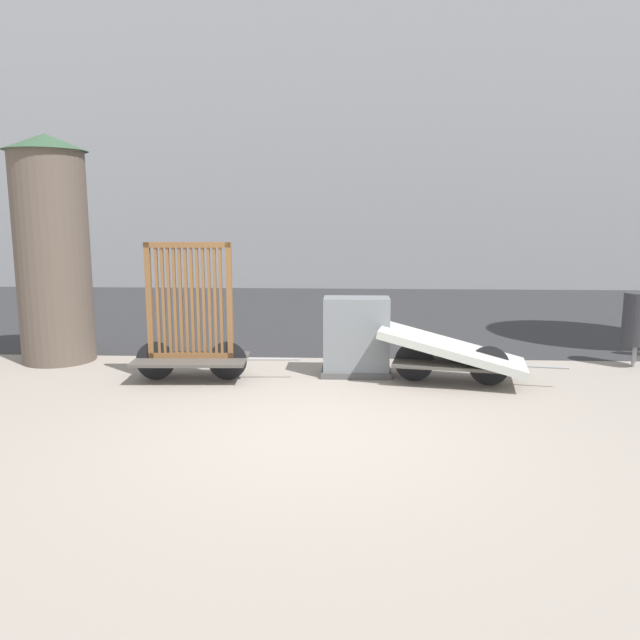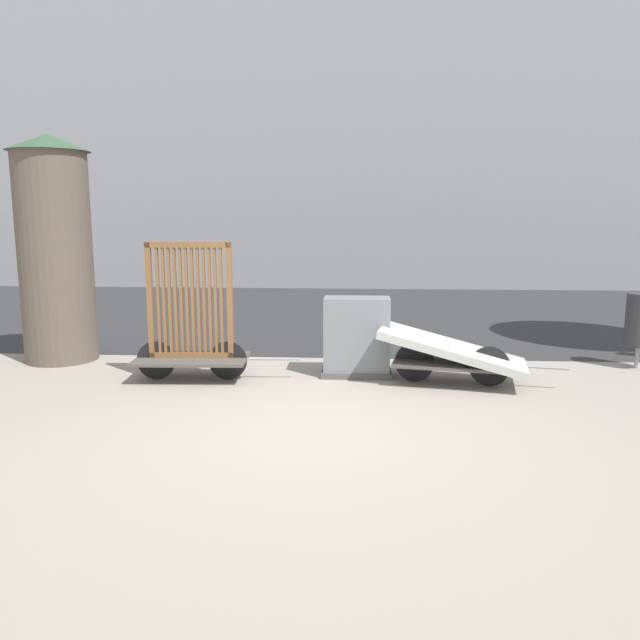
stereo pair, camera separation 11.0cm
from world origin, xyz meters
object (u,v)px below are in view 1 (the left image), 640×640
object	(u,v)px
utility_cabinet	(356,340)
advertising_column	(52,248)
bike_cart_with_mattress	(452,353)
bike_cart_with_bedframe	(191,333)
trash_bin	(637,319)

from	to	relation	value
utility_cabinet	advertising_column	bearing A→B (deg)	171.62
advertising_column	bike_cart_with_mattress	bearing A→B (deg)	-9.97
bike_cart_with_bedframe	advertising_column	xyz separation A→B (m)	(-2.25, 0.99, 1.03)
trash_bin	bike_cart_with_bedframe	bearing A→B (deg)	-170.82
utility_cabinet	trash_bin	world-z (taller)	trash_bin
utility_cabinet	trash_bin	bearing A→B (deg)	9.31
bike_cart_with_bedframe	trash_bin	xyz separation A→B (m)	(6.11, 0.99, 0.06)
bike_cart_with_mattress	advertising_column	bearing A→B (deg)	-179.88
utility_cabinet	bike_cart_with_mattress	bearing A→B (deg)	-15.56
advertising_column	trash_bin	bearing A→B (deg)	0.00
bike_cart_with_bedframe	utility_cabinet	size ratio (longest dim) A/B	2.05
bike_cart_with_bedframe	advertising_column	size ratio (longest dim) A/B	0.66
bike_cart_with_bedframe	utility_cabinet	bearing A→B (deg)	6.19
trash_bin	advertising_column	world-z (taller)	advertising_column
advertising_column	bike_cart_with_bedframe	bearing A→B (deg)	-23.73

